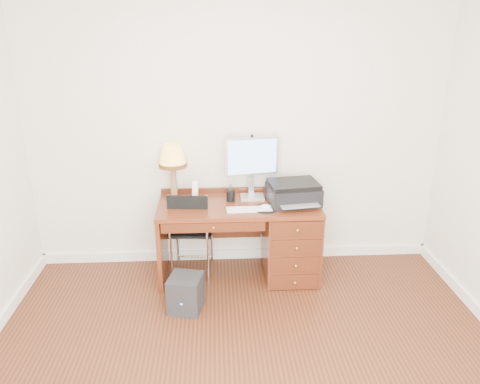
{
  "coord_description": "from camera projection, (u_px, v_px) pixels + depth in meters",
  "views": [
    {
      "loc": [
        -0.21,
        -2.64,
        2.37
      ],
      "look_at": [
        -0.0,
        1.2,
        0.94
      ],
      "focal_mm": 35.0,
      "sensor_mm": 36.0,
      "label": 1
    }
  ],
  "objects": [
    {
      "name": "ground",
      "position": [
        249.0,
        375.0,
        3.31
      ],
      "size": [
        4.0,
        4.0,
        0.0
      ],
      "primitive_type": "plane",
      "color": "#3B1A0D",
      "rests_on": "ground"
    },
    {
      "name": "room_shell",
      "position": [
        244.0,
        316.0,
        3.88
      ],
      "size": [
        4.0,
        4.0,
        4.0
      ],
      "color": "silver",
      "rests_on": "ground"
    },
    {
      "name": "desk",
      "position": [
        272.0,
        235.0,
        4.49
      ],
      "size": [
        1.5,
        0.67,
        0.75
      ],
      "color": "maroon",
      "rests_on": "ground"
    },
    {
      "name": "monitor",
      "position": [
        252.0,
        160.0,
        4.41
      ],
      "size": [
        0.51,
        0.2,
        0.59
      ],
      "rotation": [
        0.0,
        0.0,
        0.18
      ],
      "color": "silver",
      "rests_on": "desk"
    },
    {
      "name": "keyboard",
      "position": [
        249.0,
        209.0,
        4.21
      ],
      "size": [
        0.41,
        0.13,
        0.02
      ],
      "primitive_type": "cube",
      "rotation": [
        0.0,
        0.0,
        0.04
      ],
      "color": "white",
      "rests_on": "desk"
    },
    {
      "name": "mouse_pad",
      "position": [
        266.0,
        208.0,
        4.23
      ],
      "size": [
        0.22,
        0.22,
        0.04
      ],
      "color": "black",
      "rests_on": "desk"
    },
    {
      "name": "printer",
      "position": [
        293.0,
        193.0,
        4.35
      ],
      "size": [
        0.51,
        0.42,
        0.21
      ],
      "rotation": [
        0.0,
        0.0,
        0.13
      ],
      "color": "black",
      "rests_on": "desk"
    },
    {
      "name": "leg_lamp",
      "position": [
        173.0,
        159.0,
        4.35
      ],
      "size": [
        0.26,
        0.26,
        0.54
      ],
      "color": "black",
      "rests_on": "desk"
    },
    {
      "name": "phone",
      "position": [
        195.0,
        196.0,
        4.36
      ],
      "size": [
        0.12,
        0.12,
        0.21
      ],
      "rotation": [
        0.0,
        0.0,
        -0.23
      ],
      "color": "white",
      "rests_on": "desk"
    },
    {
      "name": "pen_cup",
      "position": [
        231.0,
        196.0,
        4.41
      ],
      "size": [
        0.08,
        0.08,
        0.1
      ],
      "primitive_type": "cylinder",
      "color": "black",
      "rests_on": "desk"
    },
    {
      "name": "chair",
      "position": [
        191.0,
        225.0,
        4.44
      ],
      "size": [
        0.45,
        0.45,
        0.87
      ],
      "rotation": [
        0.0,
        0.0,
        -0.09
      ],
      "color": "black",
      "rests_on": "ground"
    },
    {
      "name": "equipment_box",
      "position": [
        186.0,
        293.0,
        4.01
      ],
      "size": [
        0.32,
        0.32,
        0.32
      ],
      "primitive_type": "cube",
      "rotation": [
        0.0,
        0.0,
        -0.23
      ],
      "color": "black",
      "rests_on": "ground"
    }
  ]
}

